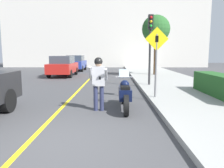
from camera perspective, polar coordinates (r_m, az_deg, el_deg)
ground_plane at (r=4.92m, az=-14.33°, el=-14.67°), size 80.00×80.00×0.00m
sidewalk_curb at (r=9.29m, az=23.24°, el=-3.82°), size 4.40×44.00×0.16m
road_center_line at (r=10.71m, az=-9.27°, el=-2.18°), size 0.12×36.00×0.01m
building_backdrop at (r=30.55m, az=-1.81°, el=13.46°), size 28.00×1.20×9.58m
motorcycle at (r=7.39m, az=3.36°, el=-2.67°), size 0.62×2.32×1.31m
person_biker at (r=7.09m, az=-3.54°, el=1.53°), size 0.59×0.48×1.75m
crossing_sign at (r=8.69m, az=11.50°, el=7.30°), size 0.91×0.08×2.72m
traffic_light at (r=12.24m, az=9.97°, el=12.10°), size 0.26×0.30×3.77m
hedge_row at (r=9.86m, az=26.90°, el=-0.40°), size 0.90×3.99×0.86m
street_tree at (r=18.29m, az=11.40°, el=13.79°), size 2.23×2.23×4.76m
parked_car_red at (r=18.48m, az=-12.65°, el=4.63°), size 1.88×4.20×1.68m
parked_car_blue at (r=24.15m, az=-9.41°, el=5.46°), size 1.88×4.20×1.68m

